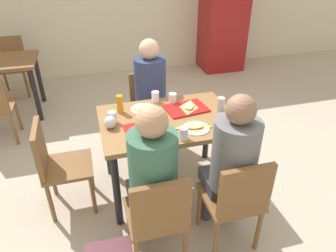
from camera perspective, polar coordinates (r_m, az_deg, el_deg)
The scene contains 27 objects.
ground_plane at distance 3.10m, azimuth -0.00°, elevation -10.87°, with size 10.00×10.00×0.02m, color #B7A893.
main_table at distance 2.70m, azimuth -0.00°, elevation -0.49°, with size 1.14×0.79×0.75m.
chair_near_left at distance 2.16m, azimuth -1.84°, elevation -15.90°, with size 0.40×0.40×0.83m.
chair_near_right at distance 2.32m, azimuth 12.36°, elevation -12.79°, with size 0.40×0.40×0.83m.
chair_far_side at distance 3.45m, azimuth -3.48°, elevation 3.77°, with size 0.40×0.40×0.83m.
chair_left_end at distance 2.75m, azimuth -19.73°, elevation -6.18°, with size 0.40×0.40×0.83m.
person_in_red at distance 2.09m, azimuth -2.88°, elevation -8.58°, with size 0.32×0.42×1.24m.
person_in_brown_jacket at distance 2.25m, azimuth 11.49°, elevation -5.93°, with size 0.32×0.42×1.24m.
person_far_side at distance 3.22m, azimuth -3.08°, elevation 6.56°, with size 0.32×0.42×1.24m.
tray_red_near at distance 2.49m, azimuth -3.58°, elevation -0.60°, with size 0.36×0.26×0.02m, color red.
tray_red_far at distance 2.80m, azimuth 3.30°, elevation 3.23°, with size 0.36×0.26×0.02m, color red.
paper_plate_center at distance 2.80m, azimuth -4.58°, elevation 3.12°, with size 0.22×0.22×0.01m, color white.
paper_plate_near_edge at distance 2.52m, azimuth 5.09°, elevation -0.40°, with size 0.22×0.22×0.01m, color white.
pizza_slice_a at distance 2.47m, azimuth -3.63°, elevation -0.44°, with size 0.23×0.27×0.02m.
pizza_slice_b at distance 2.80m, azimuth 3.83°, elevation 3.58°, with size 0.20×0.24×0.02m.
pizza_slice_c at distance 2.78m, azimuth -4.30°, elevation 3.24°, with size 0.17×0.13×0.02m.
pizza_slice_d at distance 2.52m, azimuth 4.74°, elevation -0.06°, with size 0.24×0.17×0.02m.
plastic_cup_a at distance 2.91m, azimuth -2.33°, elevation 5.34°, with size 0.07×0.07×0.10m, color white.
plastic_cup_b at distance 2.36m, azimuth 2.86°, elevation -1.40°, with size 0.07×0.07×0.10m, color white.
plastic_cup_c at distance 2.61m, azimuth -10.08°, elevation 1.61°, with size 0.07×0.07×0.10m, color white.
plastic_cup_d at distance 2.87m, azimuth 0.83°, elevation 5.01°, with size 0.07×0.07×0.10m, color white.
soda_can at distance 2.79m, azimuth 9.57°, elevation 3.97°, with size 0.07×0.07×0.12m, color #B7BCC6.
condiment_bottle at distance 2.74m, azimuth -8.75°, elevation 3.97°, with size 0.06×0.06×0.16m, color orange.
foil_bundle at distance 2.54m, azimuth -10.50°, elevation 0.67°, with size 0.10×0.10×0.10m, color silver.
drink_fridge at distance 5.71m, azimuth 10.09°, elevation 19.47°, with size 0.70×0.60×1.90m, color maroon.
background_table at distance 4.54m, azimuth -28.20°, elevation 8.92°, with size 0.90×0.70×0.75m.
background_chair_far at distance 5.27m, azimuth -26.57°, elevation 10.42°, with size 0.40×0.40×0.83m.
Camera 1 is at (-0.61, -2.22, 2.07)m, focal length 33.48 mm.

